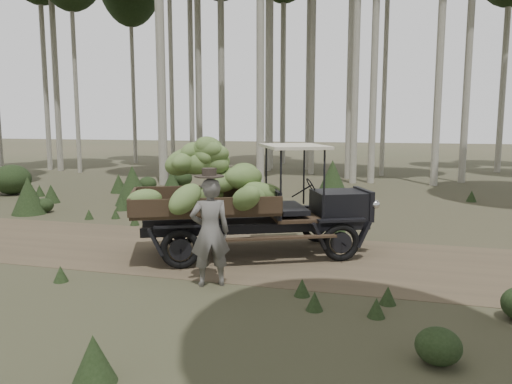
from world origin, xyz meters
TOP-DOWN VIEW (x-y plane):
  - ground at (0.00, 0.00)m, footprint 120.00×120.00m
  - dirt_track at (0.00, 0.00)m, footprint 70.00×4.00m
  - banana_truck at (1.30, -0.13)m, footprint 5.39×3.79m
  - farmer at (1.40, -2.14)m, footprint 0.84×0.74m
  - undergrowth at (-2.84, 2.40)m, footprint 22.13×21.59m

SIDE VIEW (x-z plane):
  - ground at x=0.00m, z-range 0.00..0.00m
  - dirt_track at x=0.00m, z-range 0.00..0.01m
  - undergrowth at x=-2.84m, z-range -0.17..1.21m
  - farmer at x=1.40m, z-range -0.06..2.04m
  - banana_truck at x=1.30m, z-range 0.16..2.84m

